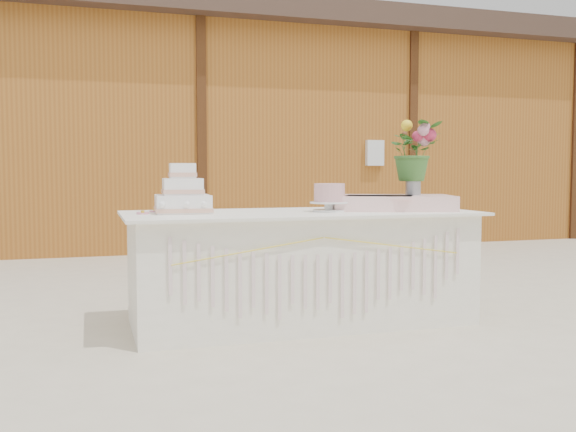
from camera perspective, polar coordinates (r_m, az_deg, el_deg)
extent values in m
plane|color=beige|center=(4.52, 1.15, -9.40)|extent=(80.00, 80.00, 0.00)
cube|color=#965B1F|center=(10.27, -9.59, 6.47)|extent=(12.00, 4.00, 3.00)
cube|color=#3B2A21|center=(10.48, -9.69, 15.52)|extent=(12.60, 4.60, 0.30)
cube|color=white|center=(4.45, 1.16, -4.70)|extent=(2.28, 0.88, 0.75)
cube|color=white|center=(4.40, 1.16, 0.26)|extent=(2.40, 1.00, 0.02)
cube|color=white|center=(4.31, -9.34, 1.07)|extent=(0.37, 0.37, 0.12)
cube|color=#E7AB92|center=(4.32, -9.33, 0.59)|extent=(0.38, 0.38, 0.03)
cube|color=white|center=(4.31, -9.36, 2.60)|extent=(0.27, 0.27, 0.11)
cube|color=#E7AB92|center=(4.31, -9.35, 2.19)|extent=(0.28, 0.28, 0.03)
cube|color=white|center=(4.31, -9.37, 3.99)|extent=(0.17, 0.17, 0.10)
cube|color=#E7AB92|center=(4.31, -9.37, 3.65)|extent=(0.19, 0.19, 0.03)
cylinder|color=white|center=(4.41, 3.69, 0.48)|extent=(0.23, 0.23, 0.01)
cylinder|color=white|center=(4.40, 3.69, 0.85)|extent=(0.07, 0.07, 0.04)
cylinder|color=white|center=(4.40, 3.69, 1.20)|extent=(0.27, 0.27, 0.01)
cylinder|color=#E8A9A7|center=(4.40, 3.70, 2.09)|extent=(0.21, 0.21, 0.12)
cube|color=#FFD0CD|center=(4.63, 9.21, 1.18)|extent=(0.95, 0.72, 0.11)
cylinder|color=#ABABB0|center=(4.70, 11.05, 2.76)|extent=(0.11, 0.11, 0.15)
imported|color=#396D2B|center=(4.71, 11.10, 6.27)|extent=(0.39, 0.34, 0.43)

